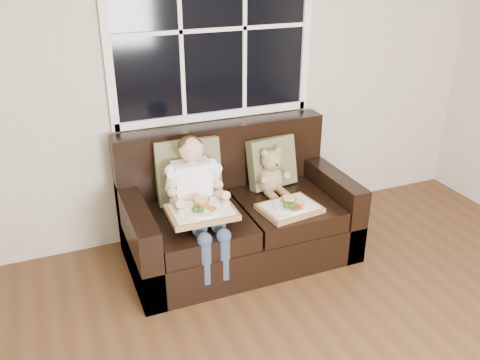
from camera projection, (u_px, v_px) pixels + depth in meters
name	position (u px, v px, depth m)	size (l,w,h in m)	color
window_back	(213.00, 30.00, 3.75)	(1.62, 0.04, 1.37)	black
loveseat	(237.00, 217.00, 3.93)	(1.70, 0.92, 0.96)	black
pillow_left	(188.00, 171.00, 3.78)	(0.50, 0.26, 0.49)	brown
pillow_right	(272.00, 162.00, 4.03)	(0.42, 0.24, 0.41)	brown
child	(197.00, 192.00, 3.56)	(0.39, 0.60, 0.88)	white
teddy_bear	(271.00, 174.00, 3.94)	(0.22, 0.28, 0.38)	#A08655
tray_left	(202.00, 211.00, 3.46)	(0.46, 0.35, 0.10)	#B0774F
tray_right	(290.00, 207.00, 3.71)	(0.46, 0.37, 0.10)	#B0774F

